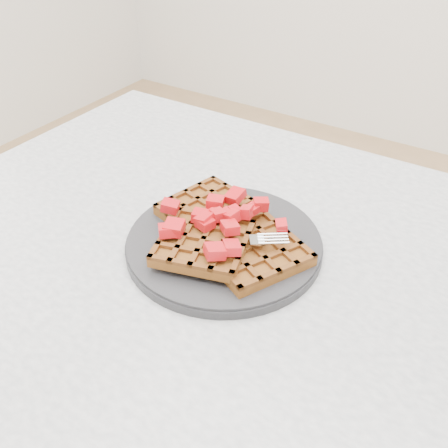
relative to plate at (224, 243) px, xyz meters
The scene contains 5 objects.
table 0.18m from the plate, 14.88° to the right, with size 1.20×0.80×0.75m.
plate is the anchor object (origin of this frame).
waffles 0.02m from the plate, 87.49° to the right, with size 0.24×0.21×0.03m.
strawberry_pile 0.05m from the plate, 90.00° to the left, with size 0.15×0.15×0.02m, color #A80009, non-canonical shape.
fork 0.04m from the plate, 45.25° to the right, with size 0.02×0.18×0.02m, color silver, non-canonical shape.
Camera 1 is at (0.16, -0.41, 1.18)m, focal length 40.00 mm.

